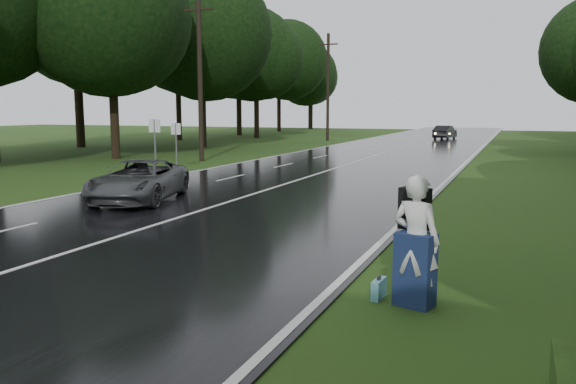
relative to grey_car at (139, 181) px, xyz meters
The scene contains 14 objects.
ground 7.85m from the grey_car, 69.06° to the right, with size 160.00×160.00×0.00m, color #254313.
road 13.02m from the grey_car, 77.58° to the left, with size 12.00×140.00×0.04m, color black.
lane_center 13.02m from the grey_car, 77.58° to the left, with size 0.12×140.00×0.01m, color silver.
grey_car is the anchor object (origin of this frame).
far_car 43.96m from the grey_car, 84.34° to the left, with size 1.43×4.09×1.35m, color black.
hitchhiker 11.95m from the grey_car, 33.43° to the right, with size 0.84×0.80×2.02m.
suitcase 11.42m from the grey_car, 34.53° to the right, with size 0.13×0.44×0.31m, color teal.
utility_pole_mid 14.71m from the grey_car, 112.85° to the left, with size 1.80×0.28×9.46m, color black, non-canonical shape.
utility_pole_far 37.22m from the grey_car, 98.82° to the left, with size 1.80×0.28×9.98m, color black, non-canonical shape.
road_sign_a 8.46m from the grey_car, 121.51° to the left, with size 0.61×0.10×2.52m, color white, non-canonical shape.
road_sign_b 10.00m from the grey_car, 116.21° to the left, with size 0.55×0.10×2.30m, color white, non-canonical shape.
tree_left_d 17.51m from the grey_car, 131.17° to the left, with size 9.44×9.44×14.75m, color black, non-canonical shape.
tree_left_e 26.97m from the grey_car, 116.13° to the left, with size 9.28×9.28×14.49m, color black, non-canonical shape.
tree_left_f 41.72m from the grey_car, 110.04° to the left, with size 9.58×9.58×14.97m, color black, non-canonical shape.
Camera 1 is at (8.55, -7.77, 2.97)m, focal length 35.55 mm.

